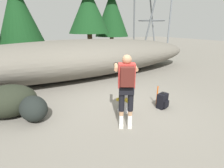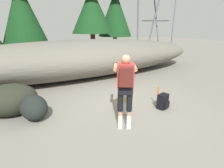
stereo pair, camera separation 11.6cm
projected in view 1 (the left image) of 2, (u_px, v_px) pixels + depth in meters
The scene contains 11 objects.
ground_plane at pixel (124, 110), 4.71m from camera, with size 56.00×56.00×0.04m, color slate.
dirt_embankment at pixel (79, 59), 7.61m from camera, with size 13.27×3.20×1.71m, color #666056.
fire_hydrant at pixel (124, 100), 4.52m from camera, with size 0.43×0.38×0.77m.
utility_worker at pixel (126, 83), 3.59m from camera, with size 0.82×1.03×1.70m.
spare_backpack at pixel (163, 101), 4.76m from camera, with size 0.34×0.33×0.47m.
boulder_large at pixel (9, 101), 4.30m from camera, with size 1.36×1.06×0.84m, color #24291D.
boulder_small at pixel (34, 108), 4.11m from camera, with size 0.84×0.64×0.63m, color black.
pine_tree_left at pixel (16, 1), 9.16m from camera, with size 2.66×2.66×7.10m.
pine_tree_center at pixel (88, 2), 11.15m from camera, with size 2.91×2.91×6.77m.
pine_tree_right at pixel (112, 5), 13.27m from camera, with size 2.81×2.81×7.42m.
survey_stake at pixel (157, 96), 4.92m from camera, with size 0.04×0.04×0.60m, color #E55914.
Camera 1 is at (-2.35, -3.49, 2.25)m, focal length 26.37 mm.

